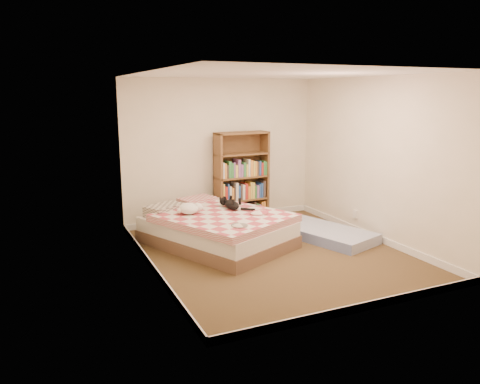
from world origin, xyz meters
name	(u,v)px	position (x,y,z in m)	size (l,w,h in m)	color
room	(275,171)	(0.00, 0.00, 1.20)	(3.51, 4.01, 2.51)	#43331C
bed	(216,228)	(-0.60, 0.73, 0.25)	(2.20, 2.51, 0.56)	brown
bookshelf	(241,189)	(0.30, 1.79, 0.58)	(0.97, 0.37, 1.59)	brown
floor_mattress	(319,232)	(1.04, 0.41, 0.08)	(0.80, 1.77, 0.16)	#6B7BB2
black_cat	(231,204)	(-0.30, 0.85, 0.57)	(0.28, 0.68, 0.15)	black
white_dog	(189,208)	(-0.99, 0.79, 0.58)	(0.42, 0.43, 0.16)	white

